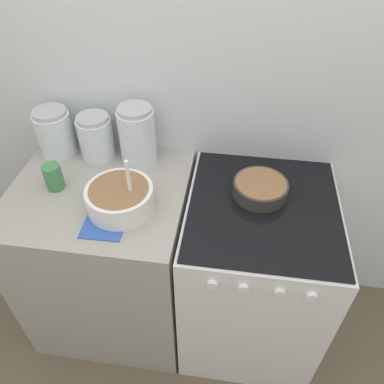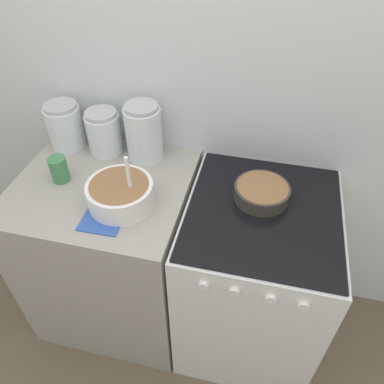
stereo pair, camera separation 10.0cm
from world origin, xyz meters
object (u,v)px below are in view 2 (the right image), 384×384
(storage_jar_left, at_px, (66,128))
(storage_jar_middle, at_px, (104,135))
(tin_can, at_px, (59,169))
(stove, at_px, (252,278))
(mixing_bowl, at_px, (120,193))
(storage_jar_right, at_px, (144,135))
(baking_pan, at_px, (262,192))

(storage_jar_left, relative_size, storage_jar_middle, 1.06)
(storage_jar_middle, xyz_separation_m, tin_can, (-0.11, -0.25, -0.03))
(stove, distance_m, mixing_bowl, 0.78)
(storage_jar_right, bearing_deg, stove, -22.47)
(storage_jar_middle, relative_size, storage_jar_right, 0.78)
(stove, xyz_separation_m, storage_jar_middle, (-0.78, 0.24, 0.55))
(stove, xyz_separation_m, tin_can, (-0.89, -0.01, 0.52))
(tin_can, bearing_deg, storage_jar_right, 39.53)
(storage_jar_right, xyz_separation_m, tin_can, (-0.31, -0.25, -0.06))
(storage_jar_right, bearing_deg, mixing_bowl, -88.30)
(baking_pan, bearing_deg, tin_can, -174.73)
(baking_pan, bearing_deg, storage_jar_middle, 167.23)
(mixing_bowl, distance_m, storage_jar_left, 0.53)
(storage_jar_right, distance_m, tin_can, 0.40)
(storage_jar_left, distance_m, storage_jar_middle, 0.20)
(storage_jar_left, relative_size, storage_jar_right, 0.83)
(mixing_bowl, bearing_deg, baking_pan, 16.73)
(mixing_bowl, bearing_deg, tin_can, 164.79)
(mixing_bowl, bearing_deg, storage_jar_right, 91.70)
(storage_jar_middle, height_order, storage_jar_right, storage_jar_right)
(storage_jar_right, height_order, tin_can, storage_jar_right)
(stove, distance_m, baking_pan, 0.50)
(storage_jar_left, bearing_deg, tin_can, -70.30)
(baking_pan, bearing_deg, mixing_bowl, -163.27)
(baking_pan, relative_size, storage_jar_left, 1.03)
(storage_jar_middle, bearing_deg, storage_jar_left, 180.00)
(storage_jar_right, bearing_deg, storage_jar_middle, -180.00)
(baking_pan, xyz_separation_m, storage_jar_right, (-0.56, 0.17, 0.08))
(mixing_bowl, relative_size, tin_can, 2.33)
(storage_jar_right, bearing_deg, baking_pan, -17.04)
(stove, bearing_deg, tin_can, -179.28)
(stove, height_order, baking_pan, baking_pan)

